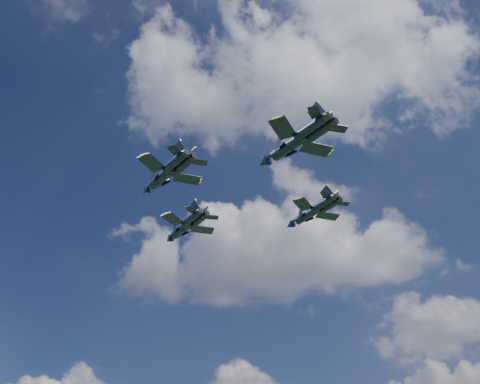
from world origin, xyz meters
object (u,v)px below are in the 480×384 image
at_px(jet_right, 307,215).
at_px(jet_slot, 288,147).
at_px(jet_left, 162,177).
at_px(jet_lead, 181,229).

bearing_deg(jet_right, jet_slot, -141.92).
height_order(jet_left, jet_slot, jet_slot).
bearing_deg(jet_right, jet_left, 173.70).
xyz_separation_m(jet_lead, jet_slot, (26.51, -24.24, -1.75)).
distance_m(jet_left, jet_right, 32.36).
bearing_deg(jet_slot, jet_right, 35.20).
distance_m(jet_lead, jet_left, 23.11).
xyz_separation_m(jet_left, jet_slot, (22.52, -1.69, 1.35)).
height_order(jet_lead, jet_slot, jet_lead).
relative_size(jet_lead, jet_left, 0.99).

